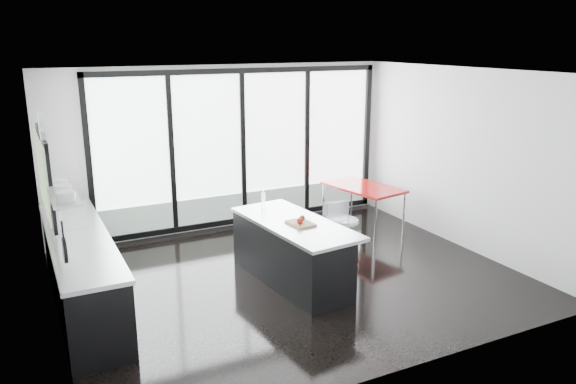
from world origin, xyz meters
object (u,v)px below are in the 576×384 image
island (291,251)px  bar_stool_near (344,243)px  bar_stool_far (336,237)px  red_table (363,207)px

island → bar_stool_near: bearing=6.8°
island → bar_stool_near: island is taller
bar_stool_near → bar_stool_far: (0.07, 0.35, -0.04)m
bar_stool_near → bar_stool_far: bearing=73.7°
island → bar_stool_far: bearing=24.6°
bar_stool_near → bar_stool_far: size_ratio=1.11×
island → bar_stool_near: size_ratio=2.97×
island → red_table: 2.63m
island → bar_stool_far: island is taller
bar_stool_near → bar_stool_far: bar_stool_near is taller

